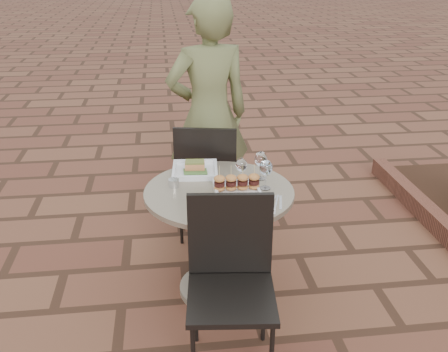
{
  "coord_description": "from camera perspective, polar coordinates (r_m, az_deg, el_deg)",
  "views": [
    {
      "loc": [
        -0.5,
        -2.58,
        2.03
      ],
      "look_at": [
        -0.17,
        0.09,
        0.82
      ],
      "focal_mm": 40.0,
      "sensor_mm": 36.0,
      "label": 1
    }
  ],
  "objects": [
    {
      "name": "wine_glass_far",
      "position": [
        3.09,
        4.22,
        1.86
      ],
      "size": [
        0.08,
        0.08,
        0.18
      ],
      "color": "white",
      "rests_on": "cafe_table"
    },
    {
      "name": "wine_glass_right",
      "position": [
        2.96,
        4.81,
        0.85
      ],
      "size": [
        0.08,
        0.08,
        0.18
      ],
      "color": "white",
      "rests_on": "cafe_table"
    },
    {
      "name": "cafe_table",
      "position": [
        3.1,
        -0.55,
        -5.69
      ],
      "size": [
        0.9,
        0.9,
        0.73
      ],
      "color": "gray",
      "rests_on": "ground"
    },
    {
      "name": "diner",
      "position": [
        3.83,
        -1.76,
        6.89
      ],
      "size": [
        0.72,
        0.55,
        1.78
      ],
      "primitive_type": "imported",
      "rotation": [
        0.0,
        0.0,
        3.35
      ],
      "color": "brown",
      "rests_on": "ground"
    },
    {
      "name": "plate_salmon",
      "position": [
        3.22,
        -3.34,
        0.78
      ],
      "size": [
        0.31,
        0.31,
        0.08
      ],
      "rotation": [
        0.0,
        0.0,
        -0.08
      ],
      "color": "white",
      "rests_on": "cafe_table"
    },
    {
      "name": "wine_glass_mid",
      "position": [
        3.03,
        2.0,
        1.21
      ],
      "size": [
        0.07,
        0.07,
        0.17
      ],
      "color": "white",
      "rests_on": "cafe_table"
    },
    {
      "name": "ground",
      "position": [
        3.32,
        3.24,
        -13.52
      ],
      "size": [
        60.0,
        60.0,
        0.0
      ],
      "primitive_type": "plane",
      "color": "brown",
      "rests_on": "ground"
    },
    {
      "name": "cutlery_set",
      "position": [
        2.85,
        6.0,
        -3.05
      ],
      "size": [
        0.14,
        0.22,
        0.0
      ],
      "primitive_type": null,
      "rotation": [
        0.0,
        0.0,
        -0.29
      ],
      "color": "silver",
      "rests_on": "cafe_table"
    },
    {
      "name": "plate_tuna",
      "position": [
        2.76,
        2.61,
        -3.67
      ],
      "size": [
        0.3,
        0.3,
        0.03
      ],
      "rotation": [
        0.0,
        0.0,
        0.39
      ],
      "color": "white",
      "rests_on": "cafe_table"
    },
    {
      "name": "chair_far",
      "position": [
        3.66,
        -1.95,
        0.35
      ],
      "size": [
        0.52,
        0.52,
        0.93
      ],
      "rotation": [
        0.0,
        0.0,
        2.95
      ],
      "color": "black",
      "rests_on": "ground"
    },
    {
      "name": "steel_ramekin",
      "position": [
        3.03,
        -5.76,
        -0.81
      ],
      "size": [
        0.08,
        0.08,
        0.05
      ],
      "primitive_type": "cylinder",
      "rotation": [
        0.0,
        0.0,
        0.35
      ],
      "color": "silver",
      "rests_on": "cafe_table"
    },
    {
      "name": "chair_near",
      "position": [
        2.59,
        0.78,
        -10.65
      ],
      "size": [
        0.48,
        0.48,
        0.93
      ],
      "rotation": [
        0.0,
        0.0,
        -0.1
      ],
      "color": "black",
      "rests_on": "ground"
    },
    {
      "name": "plate_sliders",
      "position": [
        2.95,
        1.47,
        -1.07
      ],
      "size": [
        0.28,
        0.27,
        0.17
      ],
      "rotation": [
        0.0,
        0.0,
        0.0
      ],
      "color": "white",
      "rests_on": "cafe_table"
    }
  ]
}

